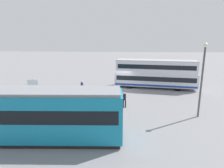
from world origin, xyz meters
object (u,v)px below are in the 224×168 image
tram_yellow (26,114)px  street_lamp (202,75)px  pedestrian_near_railing (82,87)px  info_sign (33,85)px  pedestrian_crossing (124,99)px  double_decker_bus (155,74)px

tram_yellow → street_lamp: bearing=-159.3°
pedestrian_near_railing → tram_yellow: bearing=83.5°
info_sign → pedestrian_near_railing: bearing=-161.4°
pedestrian_crossing → info_sign: (10.67, -2.30, 0.70)m
tram_yellow → info_sign: size_ratio=5.70×
double_decker_bus → info_sign: size_ratio=4.98×
double_decker_bus → street_lamp: (-2.43, 10.25, 1.78)m
street_lamp → tram_yellow: bearing=20.7°
double_decker_bus → pedestrian_near_railing: bearing=24.1°
tram_yellow → street_lamp: (-13.19, -4.99, 1.96)m
pedestrian_near_railing → pedestrian_crossing: 6.72m
tram_yellow → pedestrian_crossing: bearing=-133.7°
pedestrian_near_railing → street_lamp: (-11.95, 5.99, 2.78)m
tram_yellow → pedestrian_near_railing: size_ratio=7.31×
info_sign → tram_yellow: bearing=114.1°
double_decker_bus → info_sign: 16.07m
tram_yellow → pedestrian_crossing: (-6.56, -6.87, -0.93)m
tram_yellow → street_lamp: size_ratio=2.02×
tram_yellow → info_sign: (4.11, -9.17, -0.24)m
tram_yellow → street_lamp: 14.24m
info_sign → double_decker_bus: bearing=-157.8°
double_decker_bus → street_lamp: 10.68m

